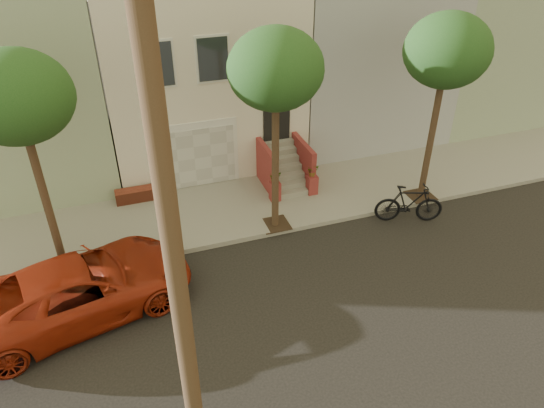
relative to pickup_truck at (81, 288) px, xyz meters
name	(u,v)px	position (x,y,z in m)	size (l,w,h in m)	color
ground	(288,317)	(4.97, -1.96, -0.79)	(90.00, 90.00, 0.00)	black
sidewalk	(234,209)	(4.97, 3.39, -0.72)	(40.00, 3.70, 0.15)	gray
house_row	(191,59)	(4.97, 9.23, 2.85)	(33.10, 11.70, 7.00)	beige
tree_left	(17,99)	(-0.53, 1.94, 4.47)	(2.70, 2.57, 6.30)	#2D2116
tree_mid	(276,71)	(5.97, 1.94, 4.47)	(2.70, 2.57, 6.30)	#2D2116
tree_right	(447,52)	(11.47, 1.94, 4.47)	(2.70, 2.57, 6.30)	#2D2116
pickup_truck	(81,288)	(0.00, 0.00, 0.00)	(2.62, 5.69, 1.58)	maroon
motorcycle	(409,204)	(10.28, 0.92, -0.12)	(0.63, 2.24, 1.34)	black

